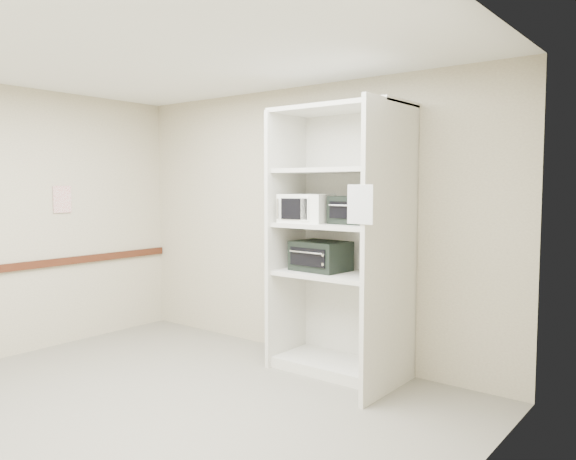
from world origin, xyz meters
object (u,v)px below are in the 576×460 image
Objects in this scene: shelving_unit at (344,250)px; toaster_oven_upper at (357,210)px; toaster_oven_lower at (321,256)px; microwave at (306,208)px.

toaster_oven_upper is at bearing 22.88° from shelving_unit.
toaster_oven_lower is (-0.37, -0.03, -0.44)m from toaster_oven_upper.
toaster_oven_lower is at bearing 175.90° from shelving_unit.
shelving_unit is at bearing 2.74° from microwave.
toaster_oven_lower is (0.11, 0.08, -0.44)m from microwave.
shelving_unit reaches higher than microwave.
toaster_oven_lower is at bearing -172.74° from toaster_oven_upper.
toaster_oven_upper is 0.57m from toaster_oven_lower.
shelving_unit is 0.38m from toaster_oven_upper.
toaster_oven_upper is at bearing 5.88° from microwave.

